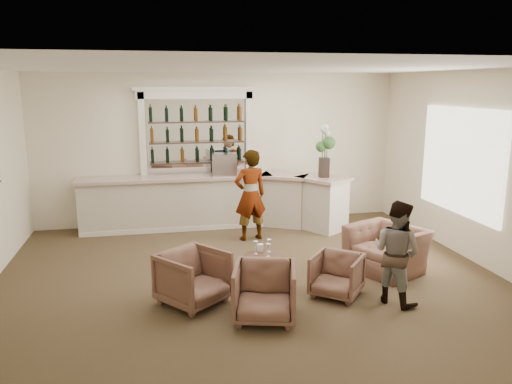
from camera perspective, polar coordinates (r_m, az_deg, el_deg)
ground at (r=8.18m, az=-0.75°, el=-9.73°), size 8.00×8.00×0.00m
room_shell at (r=8.34m, az=-0.62°, el=7.29°), size 8.04×7.02×3.32m
bar_counter at (r=10.81m, az=-4.62°, el=-1.09°), size 5.72×1.80×1.14m
back_bar_alcove at (r=10.94m, az=-6.79°, el=6.77°), size 2.64×0.25×3.00m
cocktail_table at (r=7.80m, az=0.89°, el=-8.87°), size 0.58×0.58×0.50m
sommelier at (r=9.86m, az=-0.66°, el=-0.36°), size 0.74×0.56×1.82m
guest at (r=7.33m, az=15.77°, el=-6.63°), size 0.86×0.91×1.49m
armchair_left at (r=7.19m, az=-7.17°, el=-9.71°), size 1.17×1.17×0.77m
armchair_center at (r=6.69m, az=1.00°, el=-11.38°), size 0.99×1.01×0.75m
armchair_right at (r=7.50m, az=9.19°, el=-9.37°), size 0.96×0.96×0.63m
armchair_far at (r=8.61m, az=14.69°, el=-6.36°), size 1.40×1.47×0.74m
espresso_machine at (r=10.72m, az=-3.61°, el=3.16°), size 0.58×0.51×0.46m
flower_vase at (r=10.50m, az=7.84°, el=5.01°), size 0.29×0.29×1.10m
wine_glass_bar_left at (r=10.71m, az=-1.04°, el=2.49°), size 0.07×0.07×0.21m
wine_glass_bar_right at (r=10.68m, az=-3.27°, el=2.44°), size 0.07×0.07×0.21m
wine_glass_tbl_a at (r=7.68m, az=-0.03°, el=-6.39°), size 0.07×0.07×0.21m
wine_glass_tbl_b at (r=7.77m, az=1.49°, el=-6.16°), size 0.07×0.07×0.21m
wine_glass_tbl_c at (r=7.56m, az=1.41°, el=-6.69°), size 0.07×0.07×0.21m
napkin_holder at (r=7.82m, az=0.53°, el=-6.40°), size 0.08×0.08×0.12m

